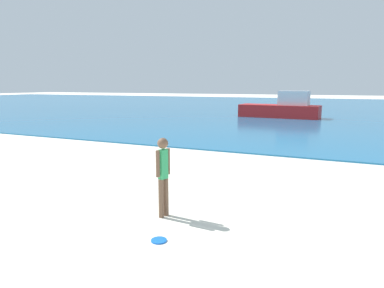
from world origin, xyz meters
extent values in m
cube|color=#1E6B9E|center=(0.00, 43.39, 0.03)|extent=(160.00, 60.00, 0.06)
cylinder|color=brown|center=(1.04, 6.57, 0.40)|extent=(0.11, 0.11, 0.79)
cylinder|color=brown|center=(1.01, 6.43, 0.40)|extent=(0.11, 0.11, 0.79)
cube|color=#2DA35B|center=(1.03, 6.50, 1.09)|extent=(0.16, 0.21, 0.59)
sphere|color=brown|center=(1.03, 6.50, 1.51)|extent=(0.21, 0.21, 0.21)
cylinder|color=brown|center=(1.06, 6.64, 1.12)|extent=(0.08, 0.08, 0.53)
cylinder|color=brown|center=(0.99, 6.36, 1.12)|extent=(0.08, 0.08, 0.53)
cylinder|color=blue|center=(1.49, 5.48, 0.01)|extent=(0.27, 0.27, 0.03)
cube|color=red|center=(-0.62, 28.85, 0.56)|extent=(6.39, 2.37, 1.01)
cube|color=silver|center=(0.51, 28.79, 1.63)|extent=(2.34, 1.54, 1.13)
camera|label=1|loc=(4.24, 0.73, 2.63)|focal=31.92mm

